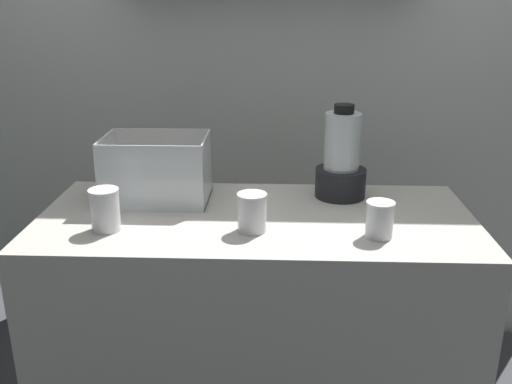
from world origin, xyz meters
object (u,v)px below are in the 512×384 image
at_px(blender_pitcher, 341,162).
at_px(juice_cup_carrot_far_left, 105,212).
at_px(juice_cup_beet_left, 252,214).
at_px(carrot_display_bin, 156,180).
at_px(juice_cup_beet_middle, 379,221).

relative_size(blender_pitcher, juice_cup_carrot_far_left, 2.52).
height_order(juice_cup_carrot_far_left, juice_cup_beet_left, juice_cup_carrot_far_left).
bearing_deg(carrot_display_bin, juice_cup_beet_middle, -22.18).
bearing_deg(juice_cup_beet_left, juice_cup_beet_middle, -4.67).
relative_size(juice_cup_carrot_far_left, juice_cup_beet_middle, 1.18).
height_order(carrot_display_bin, blender_pitcher, blender_pitcher).
distance_m(blender_pitcher, juice_cup_beet_middle, 0.37).
bearing_deg(juice_cup_beet_middle, juice_cup_carrot_far_left, 178.52).
xyz_separation_m(juice_cup_carrot_far_left, juice_cup_beet_middle, (0.81, -0.02, -0.01)).
bearing_deg(juice_cup_beet_left, carrot_display_bin, 142.62).
xyz_separation_m(juice_cup_beet_left, juice_cup_beet_middle, (0.37, -0.03, -0.00)).
relative_size(carrot_display_bin, juice_cup_beet_left, 2.95).
relative_size(juice_cup_carrot_far_left, juice_cup_beet_left, 1.09).
bearing_deg(juice_cup_carrot_far_left, juice_cup_beet_left, 1.24).
bearing_deg(juice_cup_beet_middle, blender_pitcher, 102.56).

